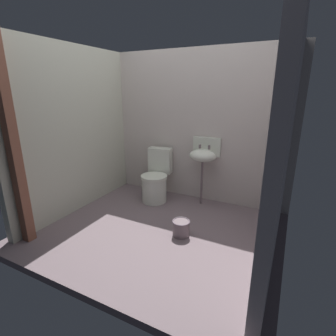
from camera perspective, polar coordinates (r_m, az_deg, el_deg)
name	(u,v)px	position (r m, az deg, el deg)	size (l,w,h in m)	color
ground_plane	(159,229)	(3.33, -2.14, -13.52)	(2.93, 2.56, 0.08)	slate
wall_back	(193,127)	(3.93, 5.71, 9.14)	(2.93, 0.10, 2.23)	beige
wall_left	(79,130)	(3.80, -19.48, 7.98)	(0.10, 2.36, 2.23)	#B9BCA9
wall_right	(283,149)	(2.66, 24.51, 3.84)	(0.10, 2.36, 2.23)	#BEB0B3
wooden_door_post	(13,145)	(3.08, -31.58, 4.46)	(0.10, 0.10, 2.23)	brown
toilet_near_wall	(156,180)	(3.95, -2.70, -2.65)	(0.47, 0.64, 0.78)	silver
sink	(203,155)	(3.72, 7.97, 2.92)	(0.42, 0.35, 0.99)	#6A5B60
bucket	(181,228)	(3.08, 2.95, -13.28)	(0.21, 0.21, 0.19)	#6A5B60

